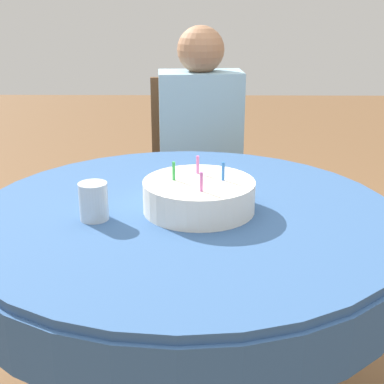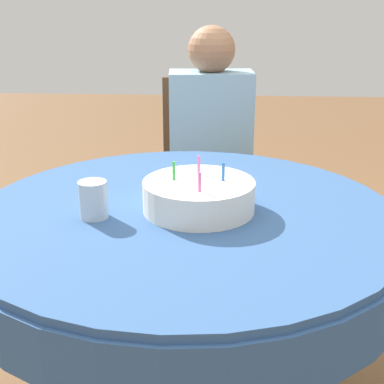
{
  "view_description": "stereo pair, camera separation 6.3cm",
  "coord_description": "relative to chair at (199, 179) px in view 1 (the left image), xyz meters",
  "views": [
    {
      "loc": [
        0.03,
        -1.28,
        1.25
      ],
      "look_at": [
        0.02,
        -0.0,
        0.78
      ],
      "focal_mm": 50.0,
      "sensor_mm": 36.0,
      "label": 1
    },
    {
      "loc": [
        0.1,
        -1.28,
        1.25
      ],
      "look_at": [
        0.02,
        -0.0,
        0.78
      ],
      "focal_mm": 50.0,
      "sensor_mm": 36.0,
      "label": 2
    }
  ],
  "objects": [
    {
      "name": "chair",
      "position": [
        0.0,
        0.0,
        0.0
      ],
      "size": [
        0.48,
        0.48,
        0.93
      ],
      "rotation": [
        0.0,
        0.0,
        0.08
      ],
      "color": "#4C331E",
      "rests_on": "ground_plane"
    },
    {
      "name": "birthday_cake",
      "position": [
        0.0,
        -0.94,
        0.27
      ],
      "size": [
        0.29,
        0.29,
        0.13
      ],
      "color": "white",
      "rests_on": "dining_table"
    },
    {
      "name": "drinking_glass",
      "position": [
        -0.26,
        -1.01,
        0.28
      ],
      "size": [
        0.07,
        0.07,
        0.09
      ],
      "color": "silver",
      "rests_on": "dining_table"
    },
    {
      "name": "person",
      "position": [
        0.01,
        -0.1,
        0.18
      ],
      "size": [
        0.35,
        0.3,
        1.15
      ],
      "rotation": [
        0.0,
        0.0,
        0.08
      ],
      "color": "#9E7051",
      "rests_on": "ground_plane"
    },
    {
      "name": "dining_table",
      "position": [
        -0.03,
        -0.94,
        0.15
      ],
      "size": [
        1.12,
        1.12,
        0.74
      ],
      "color": "#335689",
      "rests_on": "ground_plane"
    }
  ]
}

